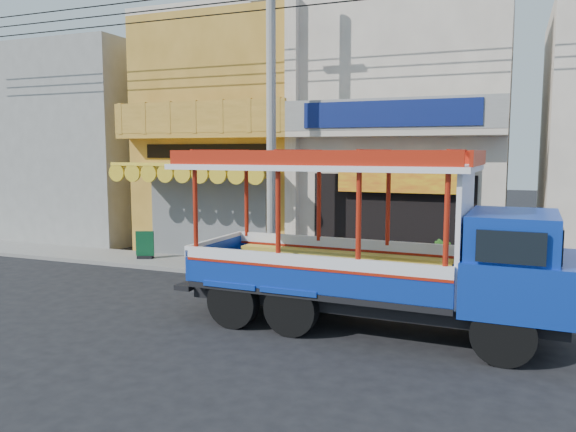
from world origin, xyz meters
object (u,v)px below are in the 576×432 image
object	(u,v)px
green_sign	(145,247)
potted_plant_c	(471,266)
utility_pole	(276,96)
potted_plant_a	(355,260)
potted_plant_b	(442,262)
songthaew_truck	(397,246)

from	to	relation	value
green_sign	potted_plant_c	distance (m)	9.98
utility_pole	potted_plant_a	xyz separation A→B (m)	(2.08, 0.62, -4.47)
potted_plant_a	potted_plant_b	size ratio (longest dim) A/B	0.78
potted_plant_a	potted_plant_c	world-z (taller)	potted_plant_c
utility_pole	potted_plant_c	size ratio (longest dim) A/B	29.33
potted_plant_b	potted_plant_c	bearing A→B (deg)	-128.55
utility_pole	songthaew_truck	xyz separation A→B (m)	(3.97, -3.40, -3.31)
songthaew_truck	potted_plant_b	bearing A→B (deg)	84.14
green_sign	potted_plant_c	size ratio (longest dim) A/B	0.93
green_sign	potted_plant_a	bearing A→B (deg)	-0.27
potted_plant_c	potted_plant_b	bearing A→B (deg)	-55.50
potted_plant_a	potted_plant_b	xyz separation A→B (m)	(2.31, 0.03, 0.12)
potted_plant_a	potted_plant_c	size ratio (longest dim) A/B	0.93
songthaew_truck	potted_plant_b	distance (m)	4.20
songthaew_truck	potted_plant_a	bearing A→B (deg)	115.21
songthaew_truck	green_sign	distance (m)	9.80
potted_plant_b	utility_pole	bearing A→B (deg)	43.15
green_sign	potted_plant_b	size ratio (longest dim) A/B	0.78
utility_pole	potted_plant_c	xyz separation A→B (m)	(5.11, 0.87, -4.44)
green_sign	potted_plant_c	world-z (taller)	potted_plant_c
potted_plant_b	potted_plant_c	xyz separation A→B (m)	(0.73, 0.22, -0.09)
potted_plant_c	utility_pole	bearing A→B (deg)	-62.58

